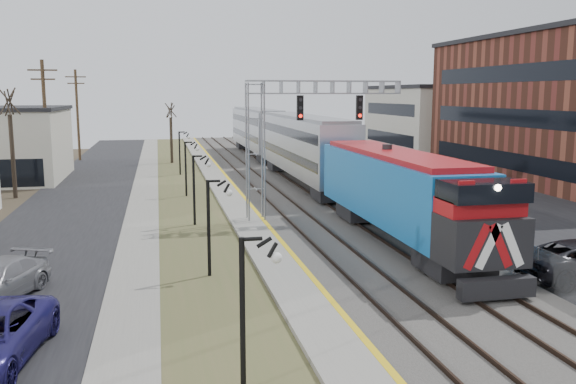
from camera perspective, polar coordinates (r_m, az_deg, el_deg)
name	(u,v)px	position (r m, az deg, el deg)	size (l,w,h in m)	color
street_west	(72,208)	(42.13, -19.53, -1.42)	(7.00, 120.00, 0.04)	black
sidewalk	(143,205)	(41.76, -13.40, -1.20)	(2.00, 120.00, 0.08)	gray
grass_median	(189,204)	(41.79, -9.29, -1.08)	(4.00, 120.00, 0.06)	#4C522C
platform	(233,201)	(42.02, -5.20, -0.81)	(2.00, 120.00, 0.24)	gray
ballast_bed	(303,198)	(42.89, 1.44, -0.60)	(8.00, 120.00, 0.20)	#595651
parking_lot	(460,194)	(47.13, 15.78, -0.15)	(16.00, 120.00, 0.04)	black
platform_edge	(245,198)	(42.11, -4.01, -0.60)	(0.24, 120.00, 0.01)	gold
track_near	(275,197)	(42.44, -1.18, -0.46)	(1.58, 120.00, 0.15)	#2D2119
track_far	(324,195)	(43.23, 3.38, -0.30)	(1.58, 120.00, 0.15)	#2D2119
train	(293,146)	(52.78, 0.45, 4.29)	(3.00, 63.05, 5.33)	#1669B7
signal_gantry	(285,126)	(34.86, -0.29, 6.23)	(9.00, 1.07, 8.15)	gray
lampposts	(208,228)	(25.04, -7.48, -3.33)	(0.14, 62.14, 4.00)	black
fence	(360,187)	(43.94, 6.78, 0.50)	(0.04, 120.00, 1.60)	gray
bare_trees	(60,161)	(45.76, -20.53, 2.72)	(12.30, 42.30, 5.95)	#382D23
car_lot_d	(467,208)	(37.39, 16.41, -1.45)	(2.05, 5.03, 1.46)	navy
car_lot_e	(456,199)	(40.95, 15.48, -0.64)	(1.50, 3.73, 1.27)	slate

